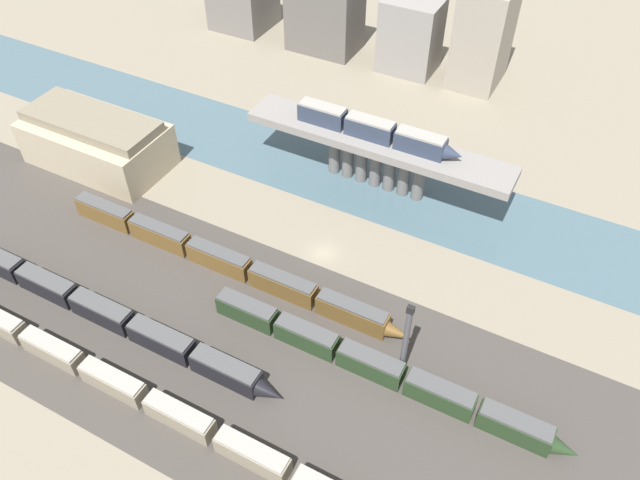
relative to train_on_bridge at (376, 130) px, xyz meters
The scene contains 14 objects.
ground_plane 24.94m from the train_on_bridge, 88.74° to the right, with size 400.00×400.00×0.00m, color gray.
railbed_yard 47.27m from the train_on_bridge, 89.40° to the right, with size 280.00×42.00×0.01m, color #423D38.
river_water 12.47m from the train_on_bridge, ahead, with size 320.00×20.63×0.01m, color #47606B.
bridge 4.37m from the train_on_bridge, ahead, with size 51.83×8.33×10.64m.
train_on_bridge is the anchor object (origin of this frame).
train_yard_near 61.75m from the train_on_bridge, 101.34° to the right, with size 84.02×2.62×3.50m.
train_yard_mid 56.17m from the train_on_bridge, 113.43° to the right, with size 61.13×3.02×3.68m.
train_yard_far 45.45m from the train_on_bridge, 64.48° to the right, with size 55.83×2.89×3.72m.
train_yard_outer 36.53m from the train_on_bridge, 110.66° to the right, with size 65.90×2.66×3.95m.
warehouse_building 55.64m from the train_on_bridge, 159.25° to the right, with size 28.24×15.16×10.85m.
signal_tower 44.01m from the train_on_bridge, 59.97° to the right, with size 1.00×0.85×15.01m.
city_block_left 56.09m from the train_on_bridge, 127.24° to the left, with size 17.35×11.46×18.99m, color #605B56.
city_block_center 46.09m from the train_on_bridge, 103.69° to the left, with size 13.35×10.45×17.49m, color gray.
city_block_right 47.42m from the train_on_bridge, 83.03° to the left, with size 11.05×14.70×23.41m, color gray.
Camera 1 is at (35.10, -67.41, 78.04)m, focal length 35.00 mm.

